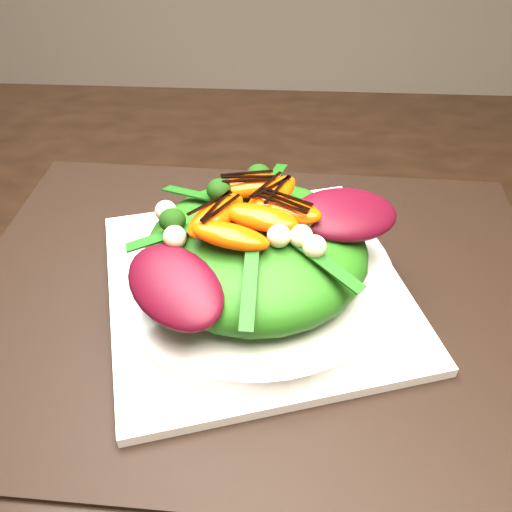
# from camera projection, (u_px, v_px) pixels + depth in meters

# --- Properties ---
(dining_table) EXTENTS (1.60, 0.90, 0.75)m
(dining_table) POSITION_uv_depth(u_px,v_px,m) (60.00, 290.00, 0.55)
(dining_table) COLOR black
(dining_table) RESTS_ON floor
(placemat) EXTENTS (0.57, 0.44, 0.00)m
(placemat) POSITION_uv_depth(u_px,v_px,m) (256.00, 292.00, 0.52)
(placemat) COLOR black
(placemat) RESTS_ON dining_table
(plate_base) EXTENTS (0.34, 0.34, 0.01)m
(plate_base) POSITION_uv_depth(u_px,v_px,m) (256.00, 287.00, 0.51)
(plate_base) COLOR white
(plate_base) RESTS_ON placemat
(salad_bowl) EXTENTS (0.29, 0.29, 0.02)m
(salad_bowl) POSITION_uv_depth(u_px,v_px,m) (256.00, 276.00, 0.51)
(salad_bowl) COLOR silver
(salad_bowl) RESTS_ON plate_base
(lettuce_mound) EXTENTS (0.23, 0.23, 0.07)m
(lettuce_mound) POSITION_uv_depth(u_px,v_px,m) (256.00, 250.00, 0.48)
(lettuce_mound) COLOR #266312
(lettuce_mound) RESTS_ON salad_bowl
(radicchio_leaf) EXTENTS (0.11, 0.09, 0.02)m
(radicchio_leaf) POSITION_uv_depth(u_px,v_px,m) (345.00, 214.00, 0.47)
(radicchio_leaf) COLOR #3C0612
(radicchio_leaf) RESTS_ON lettuce_mound
(orange_segment) EXTENTS (0.07, 0.05, 0.02)m
(orange_segment) POSITION_uv_depth(u_px,v_px,m) (256.00, 203.00, 0.47)
(orange_segment) COLOR #FE4104
(orange_segment) RESTS_ON lettuce_mound
(broccoli_floret) EXTENTS (0.04, 0.04, 0.03)m
(broccoli_floret) POSITION_uv_depth(u_px,v_px,m) (193.00, 193.00, 0.48)
(broccoli_floret) COLOR black
(broccoli_floret) RESTS_ON lettuce_mound
(macadamia_nut) EXTENTS (0.02, 0.02, 0.02)m
(macadamia_nut) POSITION_uv_depth(u_px,v_px,m) (294.00, 235.00, 0.44)
(macadamia_nut) COLOR #FFF6B3
(macadamia_nut) RESTS_ON lettuce_mound
(balsamic_drizzle) EXTENTS (0.05, 0.02, 0.00)m
(balsamic_drizzle) POSITION_uv_depth(u_px,v_px,m) (256.00, 194.00, 0.46)
(balsamic_drizzle) COLOR black
(balsamic_drizzle) RESTS_ON orange_segment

